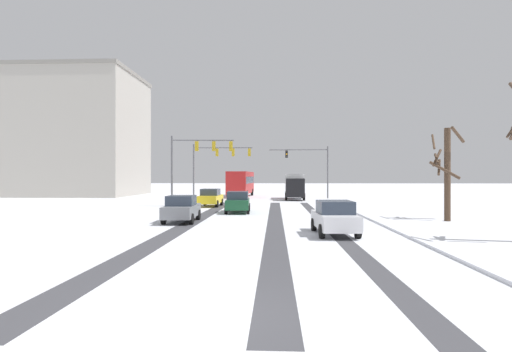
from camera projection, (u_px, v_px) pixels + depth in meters
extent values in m
plane|color=silver|center=(203.00, 315.00, 8.16)|extent=(300.00, 300.00, 0.00)
cube|color=#424247|center=(325.00, 223.00, 24.33)|extent=(0.75, 36.07, 0.01)
cube|color=#424247|center=(275.00, 222.00, 24.47)|extent=(0.93, 36.07, 0.01)
cube|color=#424247|center=(193.00, 222.00, 24.71)|extent=(1.07, 36.07, 0.01)
cube|color=white|center=(419.00, 225.00, 22.46)|extent=(4.00, 36.07, 0.12)
cylinder|color=#56565B|center=(328.00, 172.00, 50.53)|extent=(0.18, 0.18, 6.50)
cylinder|color=#56565B|center=(298.00, 150.00, 50.81)|extent=(7.31, 0.33, 0.12)
cube|color=black|center=(287.00, 154.00, 50.92)|extent=(0.33, 0.25, 0.90)
sphere|color=black|center=(287.00, 152.00, 50.76)|extent=(0.20, 0.20, 0.20)
sphere|color=orange|center=(287.00, 154.00, 50.76)|extent=(0.20, 0.20, 0.20)
sphere|color=black|center=(287.00, 156.00, 50.76)|extent=(0.20, 0.20, 0.20)
cylinder|color=#56565B|center=(194.00, 172.00, 47.29)|extent=(0.18, 0.18, 6.50)
cylinder|color=#56565B|center=(223.00, 148.00, 47.20)|extent=(6.85, 0.25, 0.12)
cube|color=#B79319|center=(217.00, 152.00, 47.22)|extent=(0.32, 0.25, 0.90)
sphere|color=black|center=(217.00, 150.00, 47.38)|extent=(0.20, 0.20, 0.20)
sphere|color=orange|center=(217.00, 153.00, 47.38)|extent=(0.20, 0.20, 0.20)
sphere|color=black|center=(217.00, 155.00, 47.38)|extent=(0.20, 0.20, 0.20)
cube|color=#B79319|center=(233.00, 152.00, 47.16)|extent=(0.32, 0.25, 0.90)
sphere|color=black|center=(233.00, 150.00, 47.32)|extent=(0.20, 0.20, 0.20)
sphere|color=orange|center=(233.00, 153.00, 47.32)|extent=(0.20, 0.20, 0.20)
sphere|color=black|center=(233.00, 155.00, 47.32)|extent=(0.20, 0.20, 0.20)
cube|color=#B79319|center=(249.00, 152.00, 47.11)|extent=(0.32, 0.25, 0.90)
sphere|color=black|center=(249.00, 150.00, 47.27)|extent=(0.20, 0.20, 0.20)
sphere|color=orange|center=(249.00, 152.00, 47.27)|extent=(0.20, 0.20, 0.20)
sphere|color=black|center=(249.00, 155.00, 47.27)|extent=(0.20, 0.20, 0.20)
cylinder|color=#56565B|center=(172.00, 171.00, 37.30)|extent=(0.18, 0.18, 6.50)
cylinder|color=#56565B|center=(203.00, 140.00, 37.35)|extent=(5.71, 0.47, 0.12)
cube|color=#B79319|center=(197.00, 146.00, 37.34)|extent=(0.33, 0.26, 0.90)
sphere|color=black|center=(197.00, 143.00, 37.50)|extent=(0.20, 0.20, 0.20)
sphere|color=orange|center=(197.00, 146.00, 37.50)|extent=(0.20, 0.20, 0.20)
sphere|color=black|center=(197.00, 150.00, 37.50)|extent=(0.20, 0.20, 0.20)
cube|color=#B79319|center=(214.00, 146.00, 37.36)|extent=(0.33, 0.26, 0.90)
sphere|color=black|center=(214.00, 143.00, 37.52)|extent=(0.20, 0.20, 0.20)
sphere|color=orange|center=(214.00, 146.00, 37.52)|extent=(0.20, 0.20, 0.20)
sphere|color=black|center=(214.00, 150.00, 37.52)|extent=(0.20, 0.20, 0.20)
cube|color=#B79319|center=(231.00, 146.00, 37.38)|extent=(0.33, 0.26, 0.90)
sphere|color=black|center=(231.00, 143.00, 37.54)|extent=(0.20, 0.20, 0.20)
sphere|color=orange|center=(231.00, 146.00, 37.54)|extent=(0.20, 0.20, 0.20)
sphere|color=black|center=(231.00, 150.00, 37.54)|extent=(0.20, 0.20, 0.20)
cube|color=yellow|center=(211.00, 199.00, 37.45)|extent=(1.84, 4.16, 0.70)
cube|color=#2D3847|center=(210.00, 192.00, 37.30)|extent=(1.62, 1.95, 0.60)
cylinder|color=black|center=(205.00, 202.00, 38.78)|extent=(0.24, 0.65, 0.64)
cylinder|color=black|center=(222.00, 202.00, 38.65)|extent=(0.24, 0.65, 0.64)
cylinder|color=black|center=(199.00, 204.00, 36.25)|extent=(0.24, 0.65, 0.64)
cylinder|color=black|center=(217.00, 204.00, 36.12)|extent=(0.24, 0.65, 0.64)
cube|color=#194C2D|center=(238.00, 204.00, 31.04)|extent=(1.89, 4.17, 0.70)
cube|color=#2D3847|center=(238.00, 195.00, 30.89)|extent=(1.65, 1.97, 0.60)
cylinder|color=black|center=(228.00, 207.00, 32.31)|extent=(0.25, 0.65, 0.64)
cylinder|color=black|center=(249.00, 207.00, 32.31)|extent=(0.25, 0.65, 0.64)
cylinder|color=black|center=(226.00, 210.00, 29.77)|extent=(0.25, 0.65, 0.64)
cylinder|color=black|center=(248.00, 210.00, 29.77)|extent=(0.25, 0.65, 0.64)
cube|color=slate|center=(182.00, 211.00, 24.65)|extent=(1.83, 4.15, 0.70)
cube|color=#2D3847|center=(181.00, 200.00, 24.50)|extent=(1.62, 1.95, 0.60)
cylinder|color=black|center=(173.00, 215.00, 25.93)|extent=(0.24, 0.65, 0.64)
cylinder|color=black|center=(198.00, 215.00, 25.91)|extent=(0.24, 0.65, 0.64)
cylinder|color=black|center=(164.00, 219.00, 23.39)|extent=(0.24, 0.65, 0.64)
cylinder|color=black|center=(191.00, 219.00, 23.37)|extent=(0.24, 0.65, 0.64)
cube|color=silver|center=(334.00, 220.00, 19.41)|extent=(1.88, 4.17, 0.70)
cube|color=#2D3847|center=(335.00, 207.00, 19.26)|extent=(1.64, 1.97, 0.60)
cylinder|color=black|center=(314.00, 225.00, 20.68)|extent=(0.25, 0.65, 0.64)
cylinder|color=black|center=(345.00, 225.00, 20.68)|extent=(0.25, 0.65, 0.64)
cylinder|color=black|center=(322.00, 231.00, 18.14)|extent=(0.25, 0.65, 0.64)
cylinder|color=black|center=(358.00, 231.00, 18.13)|extent=(0.25, 0.65, 0.64)
cube|color=#B21E1E|center=(241.00, 182.00, 55.25)|extent=(2.93, 11.09, 2.90)
cube|color=#283342|center=(241.00, 180.00, 55.25)|extent=(2.94, 10.21, 0.90)
cylinder|color=black|center=(247.00, 194.00, 51.31)|extent=(0.34, 0.97, 0.96)
cylinder|color=black|center=(228.00, 194.00, 51.52)|extent=(0.34, 0.97, 0.96)
cylinder|color=black|center=(252.00, 192.00, 58.44)|extent=(0.34, 0.97, 0.96)
cylinder|color=black|center=(236.00, 192.00, 58.64)|extent=(0.34, 0.97, 0.96)
cube|color=black|center=(295.00, 188.00, 46.03)|extent=(2.15, 2.25, 2.10)
cube|color=silver|center=(294.00, 185.00, 49.72)|extent=(2.33, 5.25, 2.60)
cylinder|color=black|center=(304.00, 197.00, 46.39)|extent=(0.30, 0.85, 0.84)
cylinder|color=black|center=(286.00, 197.00, 46.54)|extent=(0.30, 0.85, 0.84)
cylinder|color=black|center=(302.00, 195.00, 51.07)|extent=(0.30, 0.85, 0.84)
cylinder|color=black|center=(286.00, 195.00, 51.22)|extent=(0.30, 0.85, 0.84)
cylinder|color=#4C3828|center=(447.00, 175.00, 25.16)|extent=(0.38, 0.38, 5.78)
cylinder|color=#4C3828|center=(458.00, 135.00, 24.63)|extent=(1.22, 1.01, 0.95)
cylinder|color=#4C3828|center=(439.00, 167.00, 25.38)|extent=(0.57, 1.01, 1.06)
cylinder|color=#4C3828|center=(445.00, 170.00, 24.48)|extent=(1.59, 1.12, 1.16)
cylinder|color=#4C3828|center=(433.00, 142.00, 25.43)|extent=(0.61, 1.64, 1.08)
cylinder|color=#4C3828|center=(437.00, 159.00, 25.34)|extent=(0.46, 1.31, 0.83)
cylinder|color=#4C3828|center=(437.00, 158.00, 25.59)|extent=(1.00, 1.12, 1.15)
cube|color=#B2ADA3|center=(62.00, 136.00, 59.28)|extent=(21.78, 14.67, 17.19)
cube|color=gray|center=(62.00, 76.00, 59.28)|extent=(22.08, 14.97, 0.50)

